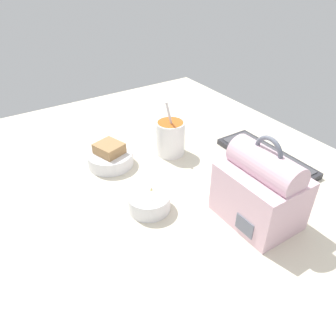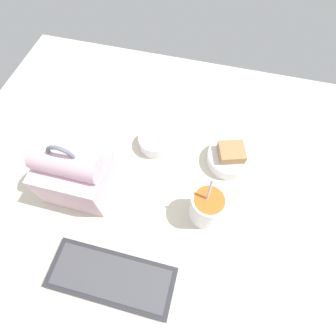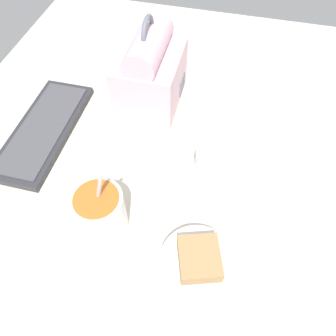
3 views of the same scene
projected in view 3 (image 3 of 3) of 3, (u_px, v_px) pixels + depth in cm
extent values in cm
cube|color=beige|center=(162.00, 182.00, 71.44)|extent=(140.00, 110.00, 2.00)
cube|color=#2D2D33|center=(44.00, 130.00, 77.80)|extent=(31.87, 12.47, 1.80)
cube|color=#47474C|center=(43.00, 127.00, 76.95)|extent=(29.32, 10.22, 0.30)
cube|color=beige|center=(150.00, 79.00, 79.68)|extent=(18.66, 14.46, 13.51)
cylinder|color=beige|center=(149.00, 47.00, 72.51)|extent=(17.73, 7.43, 7.43)
cube|color=slate|center=(182.00, 85.00, 82.99)|extent=(5.22, 0.30, 4.05)
torus|color=slate|center=(148.00, 33.00, 69.79)|extent=(7.53, 1.00, 7.53)
cylinder|color=white|center=(101.00, 213.00, 59.85)|extent=(9.11, 9.11, 10.89)
cylinder|color=orange|center=(96.00, 199.00, 55.66)|extent=(8.02, 8.02, 0.60)
cylinder|color=silver|center=(99.00, 192.00, 54.78)|extent=(0.70, 3.71, 12.32)
cylinder|color=silver|center=(198.00, 266.00, 57.65)|extent=(13.73, 13.73, 4.12)
cube|color=#A87F51|center=(199.00, 261.00, 55.81)|extent=(9.30, 8.86, 5.76)
cylinder|color=silver|center=(220.00, 160.00, 70.98)|extent=(10.76, 10.76, 4.43)
ellipsoid|color=white|center=(225.00, 152.00, 70.92)|extent=(2.93, 2.93, 3.44)
cone|color=#F4DB84|center=(213.00, 160.00, 69.44)|extent=(4.86, 4.86, 3.76)
sphere|color=#4C5623|center=(235.00, 162.00, 70.74)|extent=(1.29, 1.29, 1.29)
sphere|color=#4C5623|center=(233.00, 160.00, 71.08)|extent=(1.29, 1.29, 1.29)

